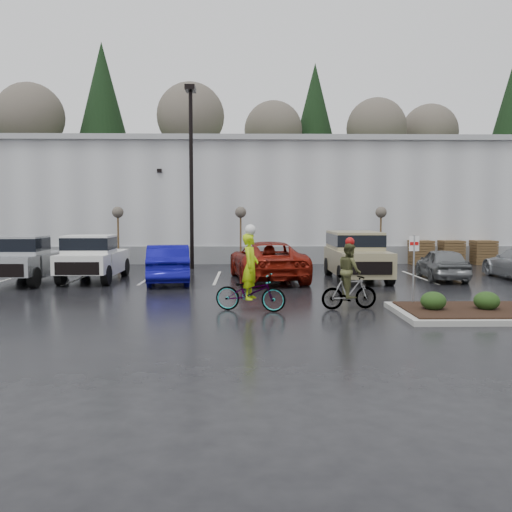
{
  "coord_description": "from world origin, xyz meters",
  "views": [
    {
      "loc": [
        -1.23,
        -15.83,
        2.86
      ],
      "look_at": [
        -0.86,
        3.78,
        1.3
      ],
      "focal_mm": 38.0,
      "sensor_mm": 36.0,
      "label": 1
    }
  ],
  "objects_px": {
    "sapling_east": "(381,216)",
    "car_blue": "(168,263)",
    "sapling_west": "(118,216)",
    "pallet_stack_a": "(421,252)",
    "pallet_stack_b": "(451,252)",
    "car_grey": "(442,264)",
    "pickup_white": "(96,257)",
    "fire_lane_sign": "(414,262)",
    "suv_tan": "(357,256)",
    "cyclist_olive": "(349,283)",
    "pallet_stack_c": "(483,252)",
    "car_red": "(267,261)",
    "sapling_mid": "(241,216)",
    "cyclist_hivis": "(250,285)",
    "pickup_silver": "(29,259)",
    "lamppost": "(191,157)"
  },
  "relations": [
    {
      "from": "lamppost",
      "to": "sapling_west",
      "type": "xyz_separation_m",
      "value": [
        -4.0,
        1.0,
        -2.96
      ]
    },
    {
      "from": "sapling_west",
      "to": "car_blue",
      "type": "height_order",
      "value": "sapling_west"
    },
    {
      "from": "suv_tan",
      "to": "sapling_west",
      "type": "bearing_deg",
      "value": 153.45
    },
    {
      "from": "lamppost",
      "to": "car_grey",
      "type": "height_order",
      "value": "lamppost"
    },
    {
      "from": "pallet_stack_c",
      "to": "car_blue",
      "type": "xyz_separation_m",
      "value": [
        -16.43,
        -7.52,
        0.11
      ]
    },
    {
      "from": "car_blue",
      "to": "cyclist_olive",
      "type": "bearing_deg",
      "value": 126.47
    },
    {
      "from": "sapling_east",
      "to": "pickup_white",
      "type": "xyz_separation_m",
      "value": [
        -13.66,
        -5.62,
        -1.75
      ]
    },
    {
      "from": "pallet_stack_b",
      "to": "suv_tan",
      "type": "xyz_separation_m",
      "value": [
        -6.66,
        -6.77,
        0.35
      ]
    },
    {
      "from": "pickup_silver",
      "to": "pickup_white",
      "type": "xyz_separation_m",
      "value": [
        2.56,
        0.71,
        0.0
      ]
    },
    {
      "from": "sapling_west",
      "to": "cyclist_olive",
      "type": "distance_m",
      "value": 16.38
    },
    {
      "from": "sapling_mid",
      "to": "suv_tan",
      "type": "bearing_deg",
      "value": -48.84
    },
    {
      "from": "car_red",
      "to": "car_grey",
      "type": "xyz_separation_m",
      "value": [
        7.53,
        -0.02,
        -0.15
      ]
    },
    {
      "from": "sapling_west",
      "to": "fire_lane_sign",
      "type": "distance_m",
      "value": 17.46
    },
    {
      "from": "pallet_stack_b",
      "to": "pickup_white",
      "type": "height_order",
      "value": "pickup_white"
    },
    {
      "from": "sapling_east",
      "to": "pallet_stack_c",
      "type": "height_order",
      "value": "sapling_east"
    },
    {
      "from": "car_blue",
      "to": "suv_tan",
      "type": "height_order",
      "value": "suv_tan"
    },
    {
      "from": "sapling_east",
      "to": "car_blue",
      "type": "height_order",
      "value": "sapling_east"
    },
    {
      "from": "sapling_west",
      "to": "car_blue",
      "type": "distance_m",
      "value": 7.68
    },
    {
      "from": "car_blue",
      "to": "car_red",
      "type": "distance_m",
      "value": 4.17
    },
    {
      "from": "pickup_silver",
      "to": "car_grey",
      "type": "bearing_deg",
      "value": 1.57
    },
    {
      "from": "pallet_stack_a",
      "to": "pallet_stack_b",
      "type": "distance_m",
      "value": 1.7
    },
    {
      "from": "sapling_east",
      "to": "suv_tan",
      "type": "height_order",
      "value": "sapling_east"
    },
    {
      "from": "pallet_stack_b",
      "to": "car_red",
      "type": "height_order",
      "value": "car_red"
    },
    {
      "from": "car_red",
      "to": "cyclist_olive",
      "type": "height_order",
      "value": "cyclist_olive"
    },
    {
      "from": "sapling_east",
      "to": "pickup_white",
      "type": "distance_m",
      "value": 14.88
    },
    {
      "from": "car_red",
      "to": "pickup_white",
      "type": "bearing_deg",
      "value": -8.71
    },
    {
      "from": "sapling_west",
      "to": "pallet_stack_b",
      "type": "bearing_deg",
      "value": 3.14
    },
    {
      "from": "suv_tan",
      "to": "pallet_stack_b",
      "type": "bearing_deg",
      "value": 45.46
    },
    {
      "from": "sapling_mid",
      "to": "suv_tan",
      "type": "height_order",
      "value": "sapling_mid"
    },
    {
      "from": "fire_lane_sign",
      "to": "car_blue",
      "type": "distance_m",
      "value": 10.37
    },
    {
      "from": "cyclist_hivis",
      "to": "pallet_stack_b",
      "type": "bearing_deg",
      "value": -24.67
    },
    {
      "from": "car_grey",
      "to": "pallet_stack_c",
      "type": "bearing_deg",
      "value": -119.54
    },
    {
      "from": "sapling_east",
      "to": "cyclist_hivis",
      "type": "distance_m",
      "value": 15.09
    },
    {
      "from": "car_blue",
      "to": "suv_tan",
      "type": "bearing_deg",
      "value": 177.56
    },
    {
      "from": "fire_lane_sign",
      "to": "cyclist_olive",
      "type": "distance_m",
      "value": 2.05
    },
    {
      "from": "pallet_stack_c",
      "to": "cyclist_hivis",
      "type": "distance_m",
      "value": 19.3
    },
    {
      "from": "sapling_east",
      "to": "fire_lane_sign",
      "type": "xyz_separation_m",
      "value": [
        -2.2,
        -12.8,
        -1.32
      ]
    },
    {
      "from": "suv_tan",
      "to": "cyclist_olive",
      "type": "distance_m",
      "value": 7.38
    },
    {
      "from": "cyclist_olive",
      "to": "pickup_silver",
      "type": "bearing_deg",
      "value": 51.16
    },
    {
      "from": "lamppost",
      "to": "suv_tan",
      "type": "xyz_separation_m",
      "value": [
        7.54,
        -4.77,
        -4.66
      ]
    },
    {
      "from": "car_blue",
      "to": "sapling_mid",
      "type": "bearing_deg",
      "value": -122.08
    },
    {
      "from": "sapling_mid",
      "to": "car_grey",
      "type": "relative_size",
      "value": 0.8
    },
    {
      "from": "pallet_stack_a",
      "to": "car_grey",
      "type": "distance_m",
      "value": 6.98
    },
    {
      "from": "sapling_east",
      "to": "cyclist_olive",
      "type": "relative_size",
      "value": 1.49
    },
    {
      "from": "fire_lane_sign",
      "to": "pallet_stack_b",
      "type": "bearing_deg",
      "value": 65.12
    },
    {
      "from": "car_grey",
      "to": "pickup_white",
      "type": "bearing_deg",
      "value": 4.51
    },
    {
      "from": "car_blue",
      "to": "cyclist_hivis",
      "type": "height_order",
      "value": "cyclist_hivis"
    },
    {
      "from": "sapling_mid",
      "to": "car_red",
      "type": "bearing_deg",
      "value": -78.56
    },
    {
      "from": "pallet_stack_c",
      "to": "pallet_stack_b",
      "type": "bearing_deg",
      "value": 180.0
    },
    {
      "from": "pallet_stack_c",
      "to": "cyclist_hivis",
      "type": "relative_size",
      "value": 0.53
    }
  ]
}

